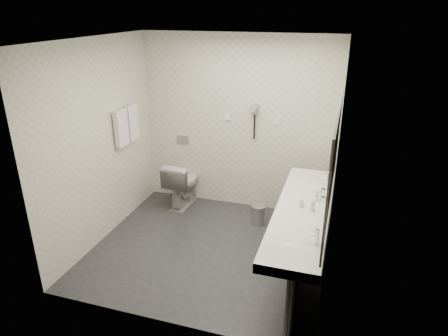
% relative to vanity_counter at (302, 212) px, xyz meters
% --- Properties ---
extents(floor, '(2.80, 2.80, 0.00)m').
position_rel_vanity_counter_xyz_m(floor, '(-1.12, 0.20, -0.80)').
color(floor, '#25262A').
rests_on(floor, ground).
extents(ceiling, '(2.80, 2.80, 0.00)m').
position_rel_vanity_counter_xyz_m(ceiling, '(-1.12, 0.20, 1.70)').
color(ceiling, silver).
rests_on(ceiling, wall_back).
extents(wall_back, '(2.80, 0.00, 2.80)m').
position_rel_vanity_counter_xyz_m(wall_back, '(-1.12, 1.50, 0.45)').
color(wall_back, beige).
rests_on(wall_back, floor).
extents(wall_front, '(2.80, 0.00, 2.80)m').
position_rel_vanity_counter_xyz_m(wall_front, '(-1.12, -1.10, 0.45)').
color(wall_front, beige).
rests_on(wall_front, floor).
extents(wall_left, '(0.00, 2.60, 2.60)m').
position_rel_vanity_counter_xyz_m(wall_left, '(-2.52, 0.20, 0.45)').
color(wall_left, beige).
rests_on(wall_left, floor).
extents(wall_right, '(0.00, 2.60, 2.60)m').
position_rel_vanity_counter_xyz_m(wall_right, '(0.27, 0.20, 0.45)').
color(wall_right, beige).
rests_on(wall_right, floor).
extents(vanity_counter, '(0.55, 2.20, 0.10)m').
position_rel_vanity_counter_xyz_m(vanity_counter, '(0.00, 0.00, 0.00)').
color(vanity_counter, silver).
rests_on(vanity_counter, floor).
extents(vanity_panel, '(0.03, 2.15, 0.75)m').
position_rel_vanity_counter_xyz_m(vanity_panel, '(0.02, 0.00, -0.42)').
color(vanity_panel, gray).
rests_on(vanity_panel, floor).
extents(vanity_post_near, '(0.06, 0.06, 0.75)m').
position_rel_vanity_counter_xyz_m(vanity_post_near, '(0.05, -1.04, -0.42)').
color(vanity_post_near, silver).
rests_on(vanity_post_near, floor).
extents(vanity_post_far, '(0.06, 0.06, 0.75)m').
position_rel_vanity_counter_xyz_m(vanity_post_far, '(0.05, 1.04, -0.42)').
color(vanity_post_far, silver).
rests_on(vanity_post_far, floor).
extents(mirror, '(0.02, 2.20, 1.05)m').
position_rel_vanity_counter_xyz_m(mirror, '(0.26, 0.00, 0.65)').
color(mirror, '#B2BCC6').
rests_on(mirror, wall_right).
extents(basin_near, '(0.40, 0.31, 0.05)m').
position_rel_vanity_counter_xyz_m(basin_near, '(0.00, -0.65, 0.04)').
color(basin_near, silver).
rests_on(basin_near, vanity_counter).
extents(basin_far, '(0.40, 0.31, 0.05)m').
position_rel_vanity_counter_xyz_m(basin_far, '(0.00, 0.65, 0.04)').
color(basin_far, silver).
rests_on(basin_far, vanity_counter).
extents(faucet_near, '(0.04, 0.04, 0.15)m').
position_rel_vanity_counter_xyz_m(faucet_near, '(0.19, -0.65, 0.12)').
color(faucet_near, silver).
rests_on(faucet_near, vanity_counter).
extents(faucet_far, '(0.04, 0.04, 0.15)m').
position_rel_vanity_counter_xyz_m(faucet_far, '(0.19, 0.65, 0.12)').
color(faucet_far, silver).
rests_on(faucet_far, vanity_counter).
extents(soap_bottle_a, '(0.06, 0.06, 0.10)m').
position_rel_vanity_counter_xyz_m(soap_bottle_a, '(-0.02, 0.02, 0.10)').
color(soap_bottle_a, white).
rests_on(soap_bottle_a, vanity_counter).
extents(soap_bottle_c, '(0.05, 0.05, 0.14)m').
position_rel_vanity_counter_xyz_m(soap_bottle_c, '(0.10, -0.03, 0.12)').
color(soap_bottle_c, white).
rests_on(soap_bottle_c, vanity_counter).
extents(glass_left, '(0.06, 0.06, 0.10)m').
position_rel_vanity_counter_xyz_m(glass_left, '(0.14, 0.24, 0.10)').
color(glass_left, silver).
rests_on(glass_left, vanity_counter).
extents(glass_right, '(0.06, 0.06, 0.10)m').
position_rel_vanity_counter_xyz_m(glass_right, '(0.18, 0.33, 0.10)').
color(glass_right, silver).
rests_on(glass_right, vanity_counter).
extents(toilet, '(0.43, 0.71, 0.70)m').
position_rel_vanity_counter_xyz_m(toilet, '(-1.90, 1.23, -0.45)').
color(toilet, silver).
rests_on(toilet, floor).
extents(flush_plate, '(0.18, 0.02, 0.12)m').
position_rel_vanity_counter_xyz_m(flush_plate, '(-1.98, 1.49, 0.15)').
color(flush_plate, '#B2B5BA').
rests_on(flush_plate, wall_back).
extents(pedal_bin, '(0.24, 0.24, 0.26)m').
position_rel_vanity_counter_xyz_m(pedal_bin, '(-0.68, 0.98, -0.67)').
color(pedal_bin, '#B2B5BA').
rests_on(pedal_bin, floor).
extents(bin_lid, '(0.19, 0.19, 0.02)m').
position_rel_vanity_counter_xyz_m(bin_lid, '(-0.68, 0.98, -0.53)').
color(bin_lid, '#B2B5BA').
rests_on(bin_lid, pedal_bin).
extents(towel_rail, '(0.02, 0.62, 0.02)m').
position_rel_vanity_counter_xyz_m(towel_rail, '(-2.47, 0.75, 0.75)').
color(towel_rail, silver).
rests_on(towel_rail, wall_left).
extents(towel_near, '(0.07, 0.24, 0.48)m').
position_rel_vanity_counter_xyz_m(towel_near, '(-2.46, 0.61, 0.53)').
color(towel_near, silver).
rests_on(towel_near, towel_rail).
extents(towel_far, '(0.07, 0.24, 0.48)m').
position_rel_vanity_counter_xyz_m(towel_far, '(-2.46, 0.89, 0.53)').
color(towel_far, silver).
rests_on(towel_far, towel_rail).
extents(dryer_cradle, '(0.10, 0.04, 0.14)m').
position_rel_vanity_counter_xyz_m(dryer_cradle, '(-0.88, 1.47, 0.70)').
color(dryer_cradle, gray).
rests_on(dryer_cradle, wall_back).
extents(dryer_barrel, '(0.08, 0.14, 0.08)m').
position_rel_vanity_counter_xyz_m(dryer_barrel, '(-0.88, 1.40, 0.73)').
color(dryer_barrel, gray).
rests_on(dryer_barrel, dryer_cradle).
extents(dryer_cord, '(0.02, 0.02, 0.35)m').
position_rel_vanity_counter_xyz_m(dryer_cord, '(-0.88, 1.46, 0.45)').
color(dryer_cord, black).
rests_on(dryer_cord, dryer_cradle).
extents(switch_plate_a, '(0.09, 0.02, 0.09)m').
position_rel_vanity_counter_xyz_m(switch_plate_a, '(-1.27, 1.49, 0.55)').
color(switch_plate_a, silver).
rests_on(switch_plate_a, wall_back).
extents(switch_plate_b, '(0.09, 0.02, 0.09)m').
position_rel_vanity_counter_xyz_m(switch_plate_b, '(-0.57, 1.49, 0.55)').
color(switch_plate_b, silver).
rests_on(switch_plate_b, wall_back).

